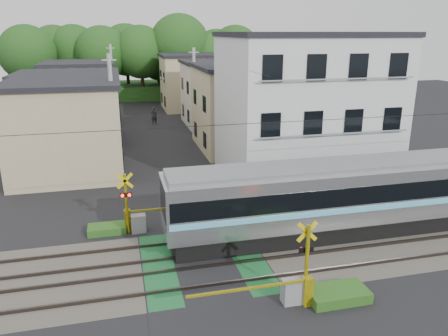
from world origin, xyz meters
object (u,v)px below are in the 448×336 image
object	(u,v)px
crossing_signal_near	(295,286)
crossing_signal_far	(136,218)
commuter_train	(344,196)
pedestrian	(154,116)
apartment_block	(304,108)

from	to	relation	value
crossing_signal_near	crossing_signal_far	distance (m)	8.95
commuter_train	crossing_signal_near	distance (m)	6.70
commuter_train	crossing_signal_far	bearing A→B (deg)	165.71
pedestrian	commuter_train	bearing A→B (deg)	84.81
pedestrian	crossing_signal_far	bearing A→B (deg)	64.82
commuter_train	pedestrian	world-z (taller)	commuter_train
crossing_signal_far	apartment_block	size ratio (longest dim) A/B	0.46
crossing_signal_far	commuter_train	bearing A→B (deg)	-14.29
commuter_train	crossing_signal_near	bearing A→B (deg)	-132.59
crossing_signal_near	apartment_block	distance (m)	14.95
crossing_signal_far	pedestrian	bearing A→B (deg)	83.07
pedestrian	apartment_block	bearing A→B (deg)	93.67
crossing_signal_near	crossing_signal_far	xyz separation A→B (m)	(-5.17, 7.31, 0.00)
apartment_block	crossing_signal_far	bearing A→B (deg)	-152.22
apartment_block	crossing_signal_near	bearing A→B (deg)	-114.22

